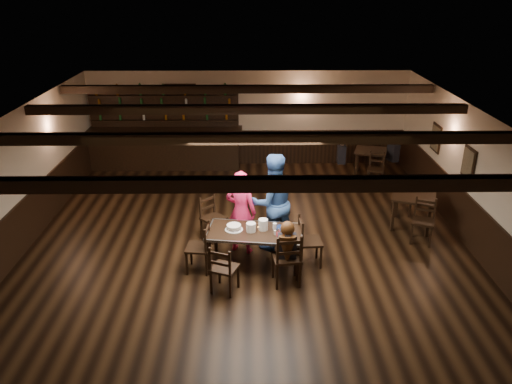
{
  "coord_description": "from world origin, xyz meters",
  "views": [
    {
      "loc": [
        0.05,
        -8.92,
        5.03
      ],
      "look_at": [
        0.16,
        0.2,
        1.12
      ],
      "focal_mm": 35.0,
      "sensor_mm": 36.0,
      "label": 1
    }
  ],
  "objects_px": {
    "chair_near_left": "(222,266)",
    "chair_near_right": "(288,256)",
    "cake": "(234,228)",
    "bar_counter": "(165,143)",
    "woman_pink": "(241,212)",
    "dining_table": "(255,234)",
    "man_blue": "(273,202)"
  },
  "relations": [
    {
      "from": "chair_near_left",
      "to": "chair_near_right",
      "type": "bearing_deg",
      "value": 10.91
    },
    {
      "from": "chair_near_right",
      "to": "cake",
      "type": "relative_size",
      "value": 3.07
    },
    {
      "from": "cake",
      "to": "bar_counter",
      "type": "relative_size",
      "value": 0.08
    },
    {
      "from": "woman_pink",
      "to": "cake",
      "type": "distance_m",
      "value": 0.57
    },
    {
      "from": "cake",
      "to": "dining_table",
      "type": "bearing_deg",
      "value": -8.1
    },
    {
      "from": "woman_pink",
      "to": "cake",
      "type": "relative_size",
      "value": 5.13
    },
    {
      "from": "chair_near_right",
      "to": "cake",
      "type": "xyz_separation_m",
      "value": [
        -0.95,
        0.7,
        0.2
      ]
    },
    {
      "from": "dining_table",
      "to": "cake",
      "type": "distance_m",
      "value": 0.41
    },
    {
      "from": "dining_table",
      "to": "chair_near_left",
      "type": "distance_m",
      "value": 1.04
    },
    {
      "from": "man_blue",
      "to": "cake",
      "type": "xyz_separation_m",
      "value": [
        -0.74,
        -0.72,
        -0.2
      ]
    },
    {
      "from": "chair_near_left",
      "to": "bar_counter",
      "type": "height_order",
      "value": "bar_counter"
    },
    {
      "from": "chair_near_right",
      "to": "woman_pink",
      "type": "relative_size",
      "value": 0.6
    },
    {
      "from": "dining_table",
      "to": "cake",
      "type": "xyz_separation_m",
      "value": [
        -0.39,
        0.06,
        0.11
      ]
    },
    {
      "from": "dining_table",
      "to": "bar_counter",
      "type": "xyz_separation_m",
      "value": [
        -2.49,
        5.49,
        0.04
      ]
    },
    {
      "from": "woman_pink",
      "to": "man_blue",
      "type": "height_order",
      "value": "man_blue"
    },
    {
      "from": "woman_pink",
      "to": "dining_table",
      "type": "bearing_deg",
      "value": 134.09
    },
    {
      "from": "dining_table",
      "to": "chair_near_left",
      "type": "relative_size",
      "value": 2.05
    },
    {
      "from": "chair_near_right",
      "to": "chair_near_left",
      "type": "bearing_deg",
      "value": -169.09
    },
    {
      "from": "chair_near_right",
      "to": "bar_counter",
      "type": "distance_m",
      "value": 6.86
    },
    {
      "from": "chair_near_right",
      "to": "cake",
      "type": "distance_m",
      "value": 1.2
    },
    {
      "from": "dining_table",
      "to": "chair_near_left",
      "type": "height_order",
      "value": "chair_near_left"
    },
    {
      "from": "man_blue",
      "to": "chair_near_left",
      "type": "bearing_deg",
      "value": 42.39
    },
    {
      "from": "chair_near_right",
      "to": "bar_counter",
      "type": "relative_size",
      "value": 0.23
    },
    {
      "from": "chair_near_left",
      "to": "man_blue",
      "type": "height_order",
      "value": "man_blue"
    },
    {
      "from": "chair_near_left",
      "to": "woman_pink",
      "type": "xyz_separation_m",
      "value": [
        0.3,
        1.47,
        0.32
      ]
    },
    {
      "from": "dining_table",
      "to": "chair_near_right",
      "type": "height_order",
      "value": "chair_near_right"
    },
    {
      "from": "chair_near_left",
      "to": "bar_counter",
      "type": "distance_m",
      "value": 6.64
    },
    {
      "from": "cake",
      "to": "woman_pink",
      "type": "bearing_deg",
      "value": 77.45
    },
    {
      "from": "chair_near_left",
      "to": "chair_near_right",
      "type": "height_order",
      "value": "chair_near_right"
    },
    {
      "from": "woman_pink",
      "to": "bar_counter",
      "type": "xyz_separation_m",
      "value": [
        -2.23,
        4.88,
        -0.13
      ]
    },
    {
      "from": "man_blue",
      "to": "bar_counter",
      "type": "distance_m",
      "value": 5.52
    },
    {
      "from": "chair_near_left",
      "to": "man_blue",
      "type": "distance_m",
      "value": 1.93
    }
  ]
}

